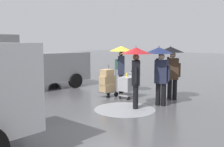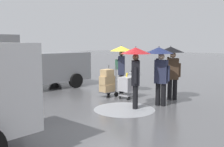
{
  "view_description": "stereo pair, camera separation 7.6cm",
  "coord_description": "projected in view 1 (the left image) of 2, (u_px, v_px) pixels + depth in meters",
  "views": [
    {
      "loc": [
        -7.24,
        7.73,
        2.3
      ],
      "look_at": [
        -0.13,
        0.24,
        1.05
      ],
      "focal_mm": 42.1,
      "sensor_mm": 36.0,
      "label": 1
    },
    {
      "loc": [
        -7.29,
        7.68,
        2.3
      ],
      "look_at": [
        -0.13,
        0.24,
        1.05
      ],
      "focal_mm": 42.1,
      "sensor_mm": 36.0,
      "label": 2
    }
  ],
  "objects": [
    {
      "name": "ground_plane",
      "position": [
        114.0,
        98.0,
        10.79
      ],
      "size": [
        90.0,
        90.0,
        0.0
      ],
      "primitive_type": "plane",
      "color": "#5B5B5E"
    },
    {
      "name": "slush_patch_near_cluster",
      "position": [
        125.0,
        109.0,
        8.99
      ],
      "size": [
        2.09,
        2.09,
        0.01
      ],
      "primitive_type": "cylinder",
      "color": "#999BA0",
      "rests_on": "ground"
    },
    {
      "name": "cargo_van_parked_right",
      "position": [
        31.0,
        65.0,
        12.5
      ],
      "size": [
        2.35,
        5.41,
        2.6
      ],
      "color": "gray",
      "rests_on": "ground"
    },
    {
      "name": "shopping_cart_vendor",
      "position": [
        128.0,
        84.0,
        10.73
      ],
      "size": [
        0.58,
        0.83,
        1.04
      ],
      "color": "#B2B2B7",
      "rests_on": "ground"
    },
    {
      "name": "hand_dolly_boxes",
      "position": [
        107.0,
        82.0,
        10.96
      ],
      "size": [
        0.54,
        0.72,
        1.32
      ],
      "color": "#515156",
      "rests_on": "ground"
    },
    {
      "name": "pedestrian_pink_side",
      "position": [
        172.0,
        60.0,
        10.36
      ],
      "size": [
        1.04,
        1.04,
        2.15
      ],
      "color": "black",
      "rests_on": "ground"
    },
    {
      "name": "pedestrian_black_side",
      "position": [
        121.0,
        58.0,
        11.79
      ],
      "size": [
        1.04,
        1.04,
        2.15
      ],
      "color": "black",
      "rests_on": "ground"
    },
    {
      "name": "pedestrian_white_side",
      "position": [
        160.0,
        62.0,
        9.37
      ],
      "size": [
        1.04,
        1.04,
        2.15
      ],
      "color": "black",
      "rests_on": "ground"
    },
    {
      "name": "pedestrian_far_side",
      "position": [
        136.0,
        63.0,
        9.02
      ],
      "size": [
        1.04,
        1.04,
        2.15
      ],
      "color": "black",
      "rests_on": "ground"
    }
  ]
}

